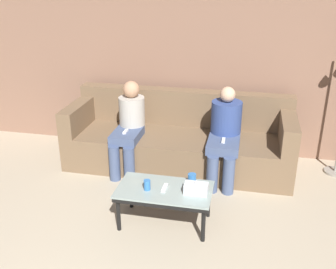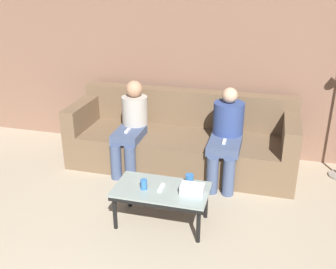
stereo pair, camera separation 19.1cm
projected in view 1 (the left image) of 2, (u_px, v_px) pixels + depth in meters
The scene contains 9 objects.
wall_back at pixel (188, 55), 5.06m from camera, with size 12.00×0.06×2.60m.
couch at pixel (179, 140), 4.95m from camera, with size 2.76×0.93×0.89m.
coffee_table at pixel (165, 193), 3.75m from camera, with size 0.91×0.50×0.39m.
cup_near_left at pixel (147, 185), 3.70m from camera, with size 0.06×0.06×0.10m.
cup_near_right at pixel (192, 178), 3.83m from camera, with size 0.08×0.08×0.09m.
tissue_box at pixel (196, 188), 3.64m from camera, with size 0.22×0.12×0.13m.
game_remote at pixel (165, 188), 3.73m from camera, with size 0.04×0.15×0.02m.
seated_person_left_end at pixel (129, 124), 4.75m from camera, with size 0.32×0.68×1.09m.
seated_person_mid_left at pixel (225, 131), 4.53m from camera, with size 0.36×0.73×1.09m.
Camera 1 is at (0.81, -0.98, 2.31)m, focal length 42.00 mm.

